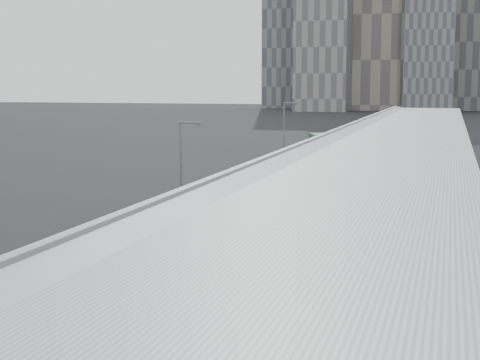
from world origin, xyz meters
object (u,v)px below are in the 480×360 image
at_px(bus_5, 311,167).
at_px(bus_7, 347,148).
at_px(bus_4, 299,179).
at_px(street_lamp_far, 285,130).
at_px(bus_3, 255,204).
at_px(bus_6, 335,156).
at_px(shipping_container, 319,142).
at_px(bus_8, 356,141).
at_px(suv, 334,139).
at_px(street_lamp_near, 183,161).
at_px(bus_2, 214,230).
at_px(bus_1, 119,279).

height_order(bus_5, bus_7, bus_5).
distance_m(bus_4, street_lamp_far, 24.81).
distance_m(bus_3, street_lamp_far, 41.27).
bearing_deg(bus_6, street_lamp_far, -172.58).
distance_m(bus_4, bus_7, 39.22).
bearing_deg(shipping_container, bus_8, 1.02).
bearing_deg(bus_5, suv, 90.90).
relative_size(bus_3, street_lamp_near, 1.51).
height_order(bus_2, shipping_container, bus_2).
bearing_deg(street_lamp_near, suv, 89.49).
bearing_deg(street_lamp_far, bus_3, -80.97).
height_order(bus_1, bus_4, bus_1).
xyz_separation_m(bus_5, bus_8, (0.03, 42.47, 0.01)).
bearing_deg(bus_3, bus_7, 88.42).
relative_size(bus_4, street_lamp_near, 1.50).
xyz_separation_m(bus_3, shipping_container, (-6.50, 67.60, -0.10)).
relative_size(bus_5, bus_7, 1.04).
distance_m(street_lamp_near, shipping_container, 66.25).
xyz_separation_m(bus_7, street_lamp_far, (-6.48, -15.62, 3.63)).
height_order(bus_7, shipping_container, bus_7).
relative_size(bus_7, bus_8, 0.96).
bearing_deg(street_lamp_near, bus_5, 75.88).
relative_size(street_lamp_near, street_lamp_far, 0.92).
relative_size(bus_1, shipping_container, 2.23).
distance_m(bus_3, shipping_container, 67.91).
xyz_separation_m(street_lamp_near, shipping_container, (0.43, 66.16, -3.36)).
bearing_deg(bus_1, shipping_container, 98.26).
distance_m(bus_4, bus_5, 10.53).
bearing_deg(bus_3, bus_8, 88.72).
height_order(street_lamp_near, suv, street_lamp_near).
height_order(bus_2, bus_4, bus_2).
height_order(bus_7, street_lamp_near, street_lamp_near).
bearing_deg(bus_7, bus_3, -85.51).
bearing_deg(street_lamp_near, bus_4, 65.22).
bearing_deg(street_lamp_far, bus_7, 67.47).
relative_size(bus_4, bus_5, 0.94).
xyz_separation_m(bus_7, bus_8, (-0.36, 13.76, 0.08)).
bearing_deg(bus_8, street_lamp_near, -93.44).
relative_size(bus_6, bus_7, 1.10).
bearing_deg(suv, bus_6, -82.92).
relative_size(bus_4, bus_8, 0.94).
xyz_separation_m(shipping_container, suv, (0.31, 15.68, -0.52)).
bearing_deg(bus_1, street_lamp_near, 108.24).
relative_size(street_lamp_far, shipping_container, 1.41).
relative_size(bus_1, bus_8, 1.08).
xyz_separation_m(bus_4, bus_5, (-0.62, 10.51, 0.09)).
relative_size(bus_1, bus_7, 1.13).
relative_size(bus_3, bus_5, 0.95).
relative_size(bus_1, bus_5, 1.08).
xyz_separation_m(bus_4, bus_8, (-0.60, 52.98, 0.11)).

